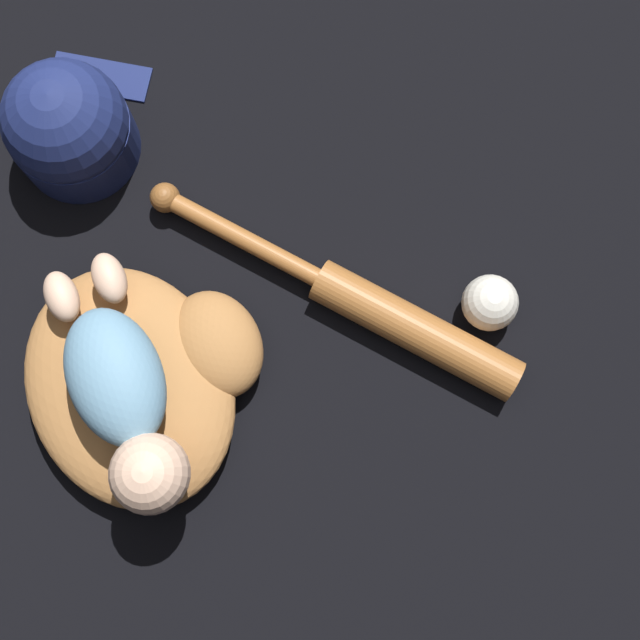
{
  "coord_description": "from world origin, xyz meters",
  "views": [
    {
      "loc": [
        0.3,
        0.05,
        1.22
      ],
      "look_at": [
        0.11,
        0.21,
        0.07
      ],
      "focal_mm": 50.0,
      "sensor_mm": 36.0,
      "label": 1
    }
  ],
  "objects_px": {
    "baseball_glove": "(144,379)",
    "baseball": "(490,303)",
    "baseball_bat": "(377,310)",
    "baby_figure": "(123,398)",
    "baseball_cap": "(69,127)"
  },
  "relations": [
    {
      "from": "baby_figure",
      "to": "baseball_cap",
      "type": "relative_size",
      "value": 1.42
    },
    {
      "from": "baseball_glove",
      "to": "baseball",
      "type": "xyz_separation_m",
      "value": [
        0.22,
        0.42,
        -0.0
      ]
    },
    {
      "from": "baseball_bat",
      "to": "baseball",
      "type": "bearing_deg",
      "value": 52.84
    },
    {
      "from": "baseball_bat",
      "to": "baseball",
      "type": "distance_m",
      "value": 0.15
    },
    {
      "from": "baseball_bat",
      "to": "baseball",
      "type": "xyz_separation_m",
      "value": [
        0.09,
        0.12,
        0.01
      ]
    },
    {
      "from": "baby_figure",
      "to": "baseball_bat",
      "type": "bearing_deg",
      "value": 72.74
    },
    {
      "from": "baseball",
      "to": "baseball_cap",
      "type": "height_order",
      "value": "baseball_cap"
    },
    {
      "from": "baseball_cap",
      "to": "baby_figure",
      "type": "bearing_deg",
      "value": -24.61
    },
    {
      "from": "baseball_glove",
      "to": "baseball",
      "type": "height_order",
      "value": "baseball_glove"
    },
    {
      "from": "baseball_glove",
      "to": "baseball_bat",
      "type": "bearing_deg",
      "value": 67.45
    },
    {
      "from": "baseball_bat",
      "to": "baseball_glove",
      "type": "bearing_deg",
      "value": -112.55
    },
    {
      "from": "baseball_glove",
      "to": "baseball_bat",
      "type": "distance_m",
      "value": 0.33
    },
    {
      "from": "baby_figure",
      "to": "baseball",
      "type": "relative_size",
      "value": 4.45
    },
    {
      "from": "baby_figure",
      "to": "baseball_bat",
      "type": "relative_size",
      "value": 0.64
    },
    {
      "from": "baseball_cap",
      "to": "baseball_glove",
      "type": "bearing_deg",
      "value": -21.86
    }
  ]
}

